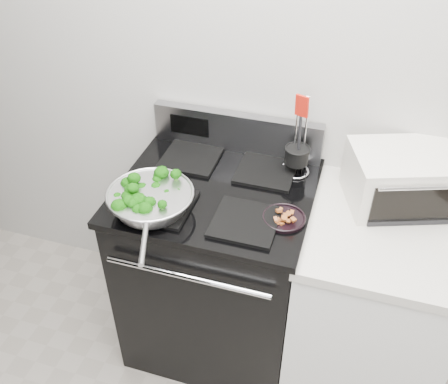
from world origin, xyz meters
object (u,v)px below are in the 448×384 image
at_px(gas_range, 217,266).
at_px(utensil_holder, 296,159).
at_px(skillet, 151,200).
at_px(bacon_plate, 284,216).
at_px(toaster_oven, 401,178).

height_order(gas_range, utensil_holder, utensil_holder).
height_order(gas_range, skillet, gas_range).
distance_m(gas_range, bacon_plate, 0.58).
relative_size(bacon_plate, utensil_holder, 0.45).
bearing_deg(bacon_plate, gas_range, 159.97).
bearing_deg(skillet, toaster_oven, 3.43).
bearing_deg(utensil_holder, toaster_oven, 14.18).
bearing_deg(toaster_oven, bacon_plate, -164.95).
height_order(bacon_plate, toaster_oven, toaster_oven).
distance_m(gas_range, utensil_holder, 0.63).
relative_size(gas_range, toaster_oven, 2.42).
height_order(skillet, utensil_holder, utensil_holder).
xyz_separation_m(utensil_holder, toaster_oven, (0.42, -0.04, 0.02)).
relative_size(bacon_plate, toaster_oven, 0.35).
bearing_deg(toaster_oven, skillet, -177.05).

